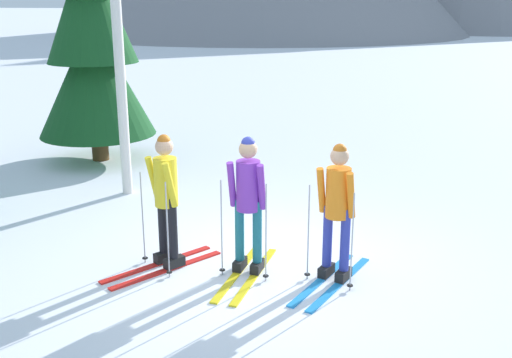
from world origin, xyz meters
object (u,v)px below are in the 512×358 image
skier_in_purple (248,201)px  birch_tree_tall (119,45)px  pine_tree_mid (91,33)px  skier_in_orange (337,208)px  skier_in_yellow (166,197)px

skier_in_purple → birch_tree_tall: size_ratio=0.35×
pine_tree_mid → birch_tree_tall: (1.42, -1.96, -0.08)m
skier_in_orange → birch_tree_tall: bearing=144.7°
skier_in_orange → birch_tree_tall: size_ratio=0.34×
skier_in_yellow → skier_in_orange: bearing=0.8°
skier_in_yellow → pine_tree_mid: size_ratio=0.30×
skier_in_yellow → skier_in_purple: size_ratio=0.99×
skier_in_yellow → pine_tree_mid: bearing=123.7°
pine_tree_mid → birch_tree_tall: bearing=-54.1°
skier_in_purple → pine_tree_mid: pine_tree_mid is taller
skier_in_orange → pine_tree_mid: 7.03m
skier_in_purple → pine_tree_mid: bearing=131.7°
skier_in_purple → skier_in_yellow: bearing=-178.7°
skier_in_yellow → skier_in_orange: (2.03, 0.03, -0.02)m
skier_in_purple → pine_tree_mid: 6.32m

